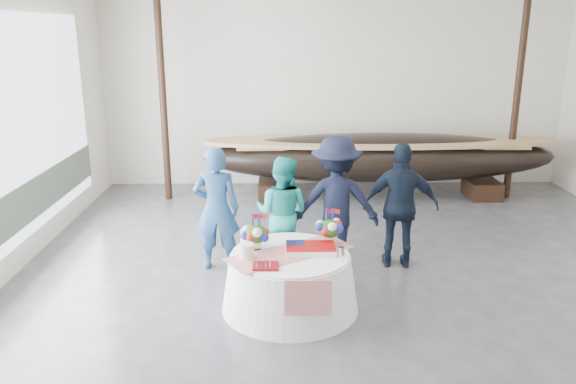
{
  "coord_description": "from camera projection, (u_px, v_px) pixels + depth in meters",
  "views": [
    {
      "loc": [
        -1.25,
        -6.28,
        3.36
      ],
      "look_at": [
        -1.11,
        1.49,
        1.1
      ],
      "focal_mm": 35.0,
      "sensor_mm": 36.0,
      "label": 1
    }
  ],
  "objects": [
    {
      "name": "floor",
      "position": [
        379.0,
        310.0,
        6.99
      ],
      "size": [
        10.0,
        12.0,
        0.01
      ],
      "primitive_type": "cube",
      "color": "#3D3D42",
      "rests_on": "ground"
    },
    {
      "name": "wall_back",
      "position": [
        335.0,
        83.0,
        12.12
      ],
      "size": [
        10.0,
        0.02,
        4.5
      ],
      "primitive_type": "cube",
      "color": "silver",
      "rests_on": "ground"
    },
    {
      "name": "longboat_display",
      "position": [
        380.0,
        157.0,
        11.4
      ],
      "size": [
        7.19,
        1.44,
        1.35
      ],
      "color": "black",
      "rests_on": "ground"
    },
    {
      "name": "banquet_table",
      "position": [
        290.0,
        281.0,
        6.95
      ],
      "size": [
        1.7,
        1.7,
        0.73
      ],
      "color": "white",
      "rests_on": "ground"
    },
    {
      "name": "tabletop_items",
      "position": [
        291.0,
        237.0,
        6.95
      ],
      "size": [
        1.63,
        1.29,
        0.4
      ],
      "color": "red",
      "rests_on": "banquet_table"
    },
    {
      "name": "guest_woman_blue",
      "position": [
        217.0,
        209.0,
        7.98
      ],
      "size": [
        0.66,
        0.43,
        1.8
      ],
      "primitive_type": "imported",
      "rotation": [
        0.0,
        0.0,
        3.14
      ],
      "color": "navy",
      "rests_on": "ground"
    },
    {
      "name": "guest_woman_teal",
      "position": [
        282.0,
        213.0,
        8.01
      ],
      "size": [
        0.98,
        0.88,
        1.66
      ],
      "primitive_type": "imported",
      "rotation": [
        0.0,
        0.0,
        2.77
      ],
      "color": "teal",
      "rests_on": "ground"
    },
    {
      "name": "guest_man_left",
      "position": [
        336.0,
        203.0,
        8.04
      ],
      "size": [
        1.28,
        0.77,
        1.93
      ],
      "primitive_type": "imported",
      "rotation": [
        0.0,
        0.0,
        3.1
      ],
      "color": "black",
      "rests_on": "ground"
    },
    {
      "name": "guest_man_right",
      "position": [
        401.0,
        206.0,
        8.05
      ],
      "size": [
        1.12,
        0.57,
        1.84
      ],
      "primitive_type": "imported",
      "rotation": [
        0.0,
        0.0,
        3.02
      ],
      "color": "black",
      "rests_on": "ground"
    }
  ]
}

